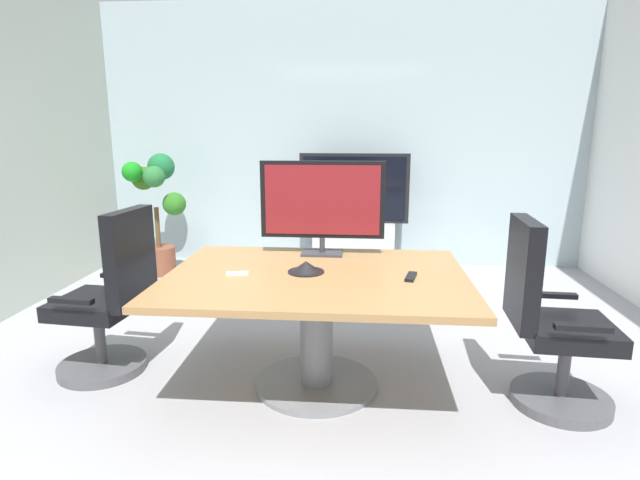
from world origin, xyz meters
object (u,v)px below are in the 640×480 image
(potted_plant, at_px, (157,205))
(conference_phone, at_px, (306,267))
(conference_table, at_px, (317,302))
(wall_display_unit, at_px, (354,232))
(tv_monitor, at_px, (322,202))
(remote_control, at_px, (411,277))
(office_chair_left, at_px, (110,306))
(office_chair_right, at_px, (550,330))

(potted_plant, distance_m, conference_phone, 2.99)
(conference_table, distance_m, wall_display_unit, 2.68)
(tv_monitor, height_order, wall_display_unit, tv_monitor)
(potted_plant, bearing_deg, remote_control, -43.74)
(office_chair_left, bearing_deg, tv_monitor, 112.69)
(conference_table, relative_size, office_chair_left, 1.63)
(conference_table, height_order, wall_display_unit, wall_display_unit)
(office_chair_right, relative_size, conference_phone, 4.95)
(potted_plant, bearing_deg, office_chair_left, -75.15)
(office_chair_left, bearing_deg, wall_display_unit, 155.43)
(office_chair_right, distance_m, tv_monitor, 1.60)
(conference_table, xyz_separation_m, conference_phone, (-0.07, 0.02, 0.21))
(conference_phone, height_order, remote_control, conference_phone)
(conference_table, height_order, potted_plant, potted_plant)
(wall_display_unit, bearing_deg, potted_plant, -171.07)
(office_chair_left, bearing_deg, office_chair_right, 92.14)
(conference_table, bearing_deg, office_chair_left, 176.91)
(potted_plant, bearing_deg, conference_phone, -51.00)
(office_chair_right, relative_size, potted_plant, 0.83)
(conference_table, xyz_separation_m, potted_plant, (-1.94, 2.34, 0.22))
(office_chair_left, height_order, tv_monitor, tv_monitor)
(conference_table, relative_size, remote_control, 10.47)
(office_chair_right, bearing_deg, wall_display_unit, 26.58)
(office_chair_right, height_order, conference_phone, office_chair_right)
(conference_phone, bearing_deg, conference_table, -18.43)
(office_chair_right, bearing_deg, remote_control, 90.45)
(conference_table, bearing_deg, potted_plant, 129.70)
(remote_control, bearing_deg, tv_monitor, 149.64)
(conference_table, distance_m, office_chair_right, 1.35)
(office_chair_left, bearing_deg, conference_table, 92.57)
(conference_table, bearing_deg, remote_control, -4.97)
(office_chair_right, relative_size, tv_monitor, 1.30)
(conference_phone, bearing_deg, potted_plant, 129.00)
(tv_monitor, xyz_separation_m, potted_plant, (-1.94, 1.86, -0.32))
(office_chair_left, xyz_separation_m, remote_control, (1.90, -0.12, 0.28))
(office_chair_right, height_order, wall_display_unit, wall_display_unit)
(conference_phone, bearing_deg, wall_display_unit, 84.85)
(conference_phone, distance_m, remote_control, 0.62)
(remote_control, bearing_deg, conference_table, -171.70)
(office_chair_right, xyz_separation_m, potted_plant, (-3.29, 2.44, 0.31))
(conference_phone, bearing_deg, remote_control, -6.45)
(wall_display_unit, relative_size, remote_control, 7.71)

